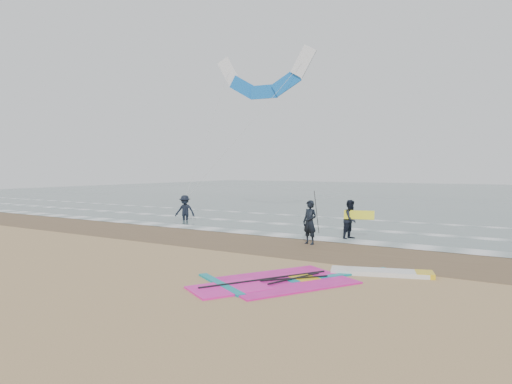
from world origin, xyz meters
The scene contains 11 objects.
ground centered at (0.00, 0.00, 0.00)m, with size 120.00×120.00×0.00m, color tan.
sea_water centered at (0.00, 48.00, 0.01)m, with size 120.00×80.00×0.02m, color #47605E.
wet_sand_band centered at (0.00, 6.00, 0.00)m, with size 120.00×5.00×0.01m, color brown.
foam_waterline centered at (0.00, 10.44, 0.03)m, with size 120.00×9.15×0.02m.
windsurf_rig centered at (2.66, 1.21, 0.04)m, with size 6.01×5.69×0.14m.
person_standing centered at (0.07, 6.69, 0.91)m, with size 0.67×0.44×1.83m, color black.
person_walking centered at (1.03, 8.95, 0.87)m, with size 0.85×0.66×1.74m, color black.
person_wading centered at (-9.88, 10.54, 0.94)m, with size 1.22×0.70×1.88m, color black.
held_pole centered at (0.37, 6.69, 1.34)m, with size 0.17×0.86×1.82m.
carried_kiteboard centered at (1.43, 8.85, 1.10)m, with size 1.30×0.51×0.39m.
surf_kite centered at (-6.86, 14.71, 8.76)m, with size 7.10×4.37×9.28m.
Camera 1 is at (7.95, -10.40, 3.15)m, focal length 32.00 mm.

